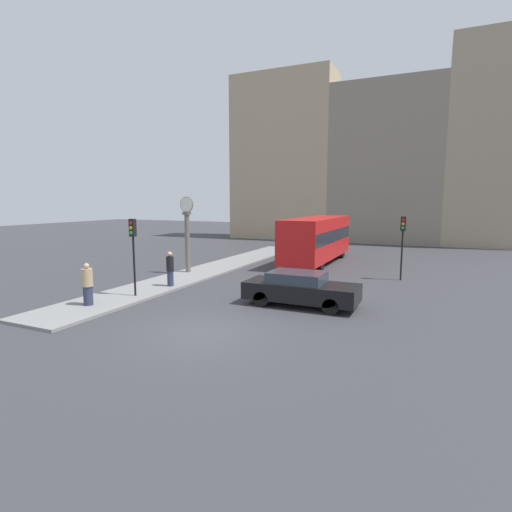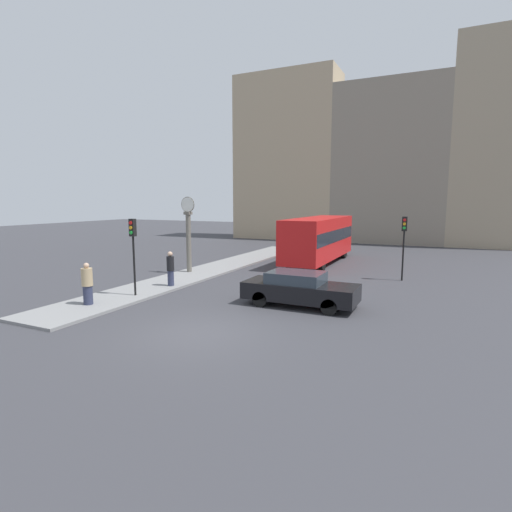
{
  "view_description": "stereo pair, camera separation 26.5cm",
  "coord_description": "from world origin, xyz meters",
  "px_view_note": "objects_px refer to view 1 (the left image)",
  "views": [
    {
      "loc": [
        6.77,
        -10.56,
        4.26
      ],
      "look_at": [
        -1.02,
        6.6,
        1.63
      ],
      "focal_mm": 28.0,
      "sensor_mm": 36.0,
      "label": 1
    },
    {
      "loc": [
        7.01,
        -10.45,
        4.26
      ],
      "look_at": [
        -1.02,
        6.6,
        1.63
      ],
      "focal_mm": 28.0,
      "sensor_mm": 36.0,
      "label": 2
    }
  ],
  "objects_px": {
    "traffic_light_near": "(133,241)",
    "pedestrian_tan_coat": "(87,285)",
    "pedestrian_black_jacket": "(170,269)",
    "bus_distant": "(317,237)",
    "street_clock": "(187,234)",
    "traffic_light_far": "(403,235)",
    "sedan_car": "(300,289)"
  },
  "relations": [
    {
      "from": "pedestrian_tan_coat",
      "to": "bus_distant",
      "type": "bearing_deg",
      "value": 71.57
    },
    {
      "from": "traffic_light_near",
      "to": "traffic_light_far",
      "type": "bearing_deg",
      "value": 41.32
    },
    {
      "from": "bus_distant",
      "to": "traffic_light_near",
      "type": "bearing_deg",
      "value": -108.71
    },
    {
      "from": "traffic_light_near",
      "to": "pedestrian_tan_coat",
      "type": "xyz_separation_m",
      "value": [
        -0.61,
        -2.03,
        -1.59
      ]
    },
    {
      "from": "street_clock",
      "to": "pedestrian_tan_coat",
      "type": "xyz_separation_m",
      "value": [
        0.61,
        -7.94,
        -1.38
      ]
    },
    {
      "from": "traffic_light_near",
      "to": "traffic_light_far",
      "type": "distance_m",
      "value": 13.7
    },
    {
      "from": "traffic_light_far",
      "to": "bus_distant",
      "type": "bearing_deg",
      "value": 144.8
    },
    {
      "from": "pedestrian_black_jacket",
      "to": "traffic_light_near",
      "type": "bearing_deg",
      "value": -95.18
    },
    {
      "from": "sedan_car",
      "to": "pedestrian_tan_coat",
      "type": "bearing_deg",
      "value": -153.44
    },
    {
      "from": "traffic_light_near",
      "to": "pedestrian_tan_coat",
      "type": "distance_m",
      "value": 2.65
    },
    {
      "from": "street_clock",
      "to": "bus_distant",
      "type": "bearing_deg",
      "value": 51.97
    },
    {
      "from": "sedan_car",
      "to": "traffic_light_far",
      "type": "relative_size",
      "value": 1.34
    },
    {
      "from": "sedan_car",
      "to": "traffic_light_far",
      "type": "distance_m",
      "value": 8.17
    },
    {
      "from": "traffic_light_far",
      "to": "pedestrian_tan_coat",
      "type": "height_order",
      "value": "traffic_light_far"
    },
    {
      "from": "traffic_light_far",
      "to": "pedestrian_tan_coat",
      "type": "distance_m",
      "value": 15.61
    },
    {
      "from": "sedan_car",
      "to": "traffic_light_near",
      "type": "relative_size",
      "value": 1.36
    },
    {
      "from": "sedan_car",
      "to": "pedestrian_tan_coat",
      "type": "relative_size",
      "value": 2.71
    },
    {
      "from": "traffic_light_far",
      "to": "street_clock",
      "type": "bearing_deg",
      "value": -164.73
    },
    {
      "from": "sedan_car",
      "to": "traffic_light_near",
      "type": "height_order",
      "value": "traffic_light_near"
    },
    {
      "from": "street_clock",
      "to": "traffic_light_near",
      "type": "bearing_deg",
      "value": -78.33
    },
    {
      "from": "sedan_car",
      "to": "traffic_light_far",
      "type": "bearing_deg",
      "value": 65.71
    },
    {
      "from": "traffic_light_near",
      "to": "street_clock",
      "type": "bearing_deg",
      "value": 101.67
    },
    {
      "from": "traffic_light_near",
      "to": "bus_distant",
      "type": "bearing_deg",
      "value": 71.29
    },
    {
      "from": "street_clock",
      "to": "pedestrian_tan_coat",
      "type": "height_order",
      "value": "street_clock"
    },
    {
      "from": "pedestrian_black_jacket",
      "to": "pedestrian_tan_coat",
      "type": "relative_size",
      "value": 1.0
    },
    {
      "from": "pedestrian_black_jacket",
      "to": "pedestrian_tan_coat",
      "type": "bearing_deg",
      "value": -100.69
    },
    {
      "from": "sedan_car",
      "to": "traffic_light_near",
      "type": "bearing_deg",
      "value": -165.8
    },
    {
      "from": "bus_distant",
      "to": "pedestrian_tan_coat",
      "type": "distance_m",
      "value": 16.03
    },
    {
      "from": "traffic_light_far",
      "to": "sedan_car",
      "type": "bearing_deg",
      "value": -114.29
    },
    {
      "from": "street_clock",
      "to": "traffic_light_far",
      "type": "bearing_deg",
      "value": 15.27
    },
    {
      "from": "traffic_light_near",
      "to": "pedestrian_black_jacket",
      "type": "height_order",
      "value": "traffic_light_near"
    },
    {
      "from": "street_clock",
      "to": "pedestrian_black_jacket",
      "type": "height_order",
      "value": "street_clock"
    }
  ]
}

